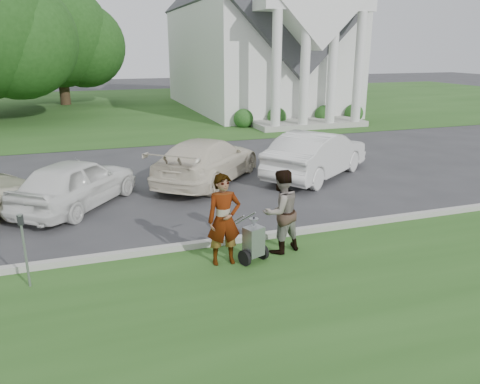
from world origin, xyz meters
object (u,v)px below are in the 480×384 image
church (256,21)px  tree_back (59,40)px  car_d (317,154)px  person_left (224,220)px  person_right (281,212)px  car_b (76,183)px  parking_meter_near (24,242)px  striping_cart (253,242)px  car_c (207,160)px

church → tree_back: bearing=152.2°
church → car_d: size_ratio=5.09×
person_left → person_right: bearing=10.8°
person_left → car_b: (-2.79, 4.67, -0.24)m
parking_meter_near → person_right: bearing=-0.4°
church → parking_meter_near: (-13.18, -23.28, -5.04)m
person_left → person_right: person_left is taller
person_right → striping_cart: bearing=7.3°
person_left → car_c: size_ratio=0.38×
church → car_c: church is taller
parking_meter_near → car_d: bearing=31.2°
tree_back → person_right: size_ratio=5.31×
car_b → striping_cart: bearing=161.4°
striping_cart → church: bearing=48.1°
person_left → car_d: bearing=51.3°
striping_cart → car_b: (-3.37, 4.80, 0.25)m
car_d → person_left: bearing=102.0°
car_c → church: bearing=-74.5°
car_c → car_d: 3.71m
parking_meter_near → car_d: 10.06m
striping_cart → car_d: car_d is taller
tree_back → person_right: 30.81m
person_right → car_c: (-0.04, 5.85, -0.19)m
tree_back → car_d: bearing=-71.3°
car_c → car_b: bearing=59.1°
person_left → parking_meter_near: person_left is taller
church → car_b: church is taller
person_right → parking_meter_near: size_ratio=1.27×
striping_cart → car_d: bearing=30.8°
church → parking_meter_near: 27.22m
tree_back → person_right: bearing=-80.9°
tree_back → parking_meter_near: tree_back is taller
church → striping_cart: bearing=-110.7°
church → person_right: 25.22m
parking_meter_near → car_b: size_ratio=0.35×
church → car_d: 19.33m
car_c → person_left: bearing=118.9°
striping_cart → parking_meter_near: 4.30m
striping_cart → car_b: size_ratio=0.29×
person_right → car_c: 5.85m
tree_back → striping_cart: tree_back is taller
striping_cart → car_c: 6.19m
person_right → car_c: bearing=-104.9°
car_b → car_d: size_ratio=0.86×
tree_back → person_left: 30.79m
parking_meter_near → car_c: 7.63m
car_b → car_c: 4.27m
church → parking_meter_near: size_ratio=16.87×
church → car_b: 23.08m
church → car_d: bearing=-104.2°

